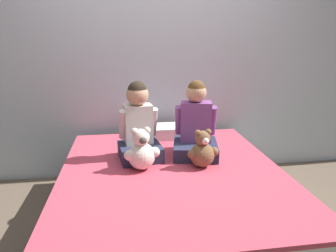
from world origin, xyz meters
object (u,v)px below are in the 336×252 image
Objects in this scene: teddy_bear_held_by_right_child at (202,151)px; pillow_at_headboard at (160,132)px; teddy_bear_held_by_left_child at (142,152)px; child_on_right at (196,127)px; child_on_left at (139,126)px; bed at (172,199)px.

teddy_bear_held_by_right_child reaches higher than pillow_at_headboard.
pillow_at_headboard is (0.22, 0.73, -0.08)m from teddy_bear_held_by_left_child.
child_on_right reaches higher than teddy_bear_held_by_right_child.
teddy_bear_held_by_left_child reaches higher than teddy_bear_held_by_right_child.
pillow_at_headboard is at bearing 127.62° from child_on_right.
teddy_bear_held_by_left_child is at bearing -96.92° from child_on_left.
teddy_bear_held_by_left_child is 0.61× the size of pillow_at_headboard.
child_on_left is 2.11× the size of teddy_bear_held_by_right_child.
child_on_left is 1.19× the size of pillow_at_headboard.
teddy_bear_held_by_left_child is at bearing 167.93° from bed.
teddy_bear_held_by_left_child is (0.00, -0.24, -0.13)m from child_on_left.
child_on_right is 0.58m from pillow_at_headboard.
child_on_right is (0.24, 0.29, 0.49)m from bed.
child_on_left reaches higher than bed.
bed is 0.63m from child_on_left.
child_on_right is at bearing -7.79° from child_on_left.
bed is 3.01× the size of child_on_left.
child_on_right reaches higher than teddy_bear_held_by_left_child.
child_on_left is 0.47m from child_on_right.
child_on_right is at bearing 80.09° from teddy_bear_held_by_right_child.
child_on_right is 1.18× the size of pillow_at_headboard.
pillow_at_headboard is at bearing 62.63° from teddy_bear_held_by_left_child.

